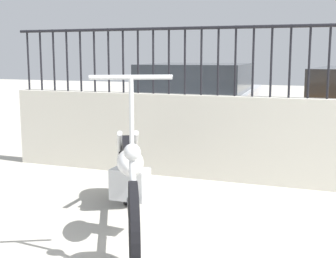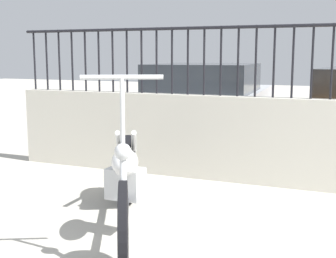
# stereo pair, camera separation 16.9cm
# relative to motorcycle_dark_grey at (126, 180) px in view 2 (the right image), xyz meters

# --- Properties ---
(motorcycle_dark_grey) EXTENTS (1.14, 2.12, 1.30)m
(motorcycle_dark_grey) POSITION_rel_motorcycle_dark_grey_xyz_m (0.00, 0.00, 0.00)
(motorcycle_dark_grey) COLOR black
(motorcycle_dark_grey) RESTS_ON ground_plane
(car_silver) EXTENTS (2.11, 4.08, 1.26)m
(car_silver) POSITION_rel_motorcycle_dark_grey_xyz_m (-0.75, 4.41, 0.23)
(car_silver) COLOR black
(car_silver) RESTS_ON ground_plane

